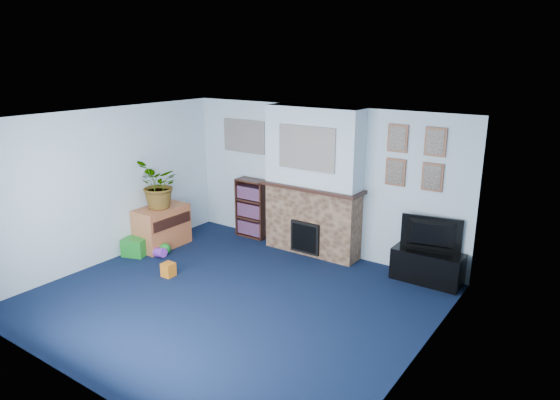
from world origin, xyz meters
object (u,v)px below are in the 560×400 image
Objects in this scene: tv_stand at (427,267)px; sideboard at (162,227)px; bookshelf at (253,209)px; television at (430,235)px.

sideboard reaches higher than tv_stand.
tv_stand is 0.94× the size of bookshelf.
bookshelf is at bearing -12.08° from television.
tv_stand is 0.49m from television.
tv_stand is at bearing 16.10° from sideboard.
bookshelf is (-3.24, 0.06, -0.21)m from television.
tv_stand is at bearing 78.92° from television.
television is at bearing -1.00° from bookshelf.
television is (0.00, 0.02, 0.49)m from tv_stand.
sideboard is at bearing -126.55° from bookshelf.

